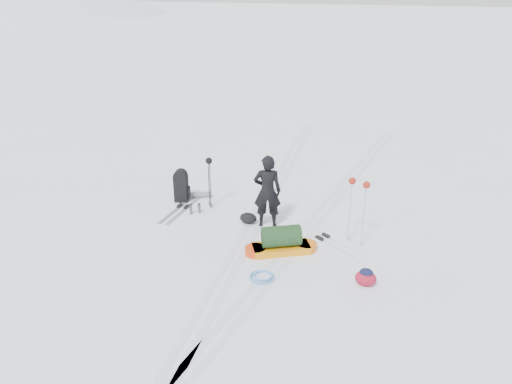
{
  "coord_description": "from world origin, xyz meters",
  "views": [
    {
      "loc": [
        3.14,
        -9.18,
        5.17
      ],
      "look_at": [
        0.12,
        0.12,
        0.95
      ],
      "focal_mm": 35.0,
      "sensor_mm": 36.0,
      "label": 1
    }
  ],
  "objects_px": {
    "skier": "(267,191)",
    "pulk_sled": "(281,242)",
    "ski_poles_black": "(209,167)",
    "expedition_rucksack": "(184,186)"
  },
  "relations": [
    {
      "from": "pulk_sled",
      "to": "expedition_rucksack",
      "type": "bearing_deg",
      "value": 122.61
    },
    {
      "from": "pulk_sled",
      "to": "expedition_rucksack",
      "type": "relative_size",
      "value": 1.81
    },
    {
      "from": "skier",
      "to": "pulk_sled",
      "type": "height_order",
      "value": "skier"
    },
    {
      "from": "pulk_sled",
      "to": "ski_poles_black",
      "type": "distance_m",
      "value": 2.8
    },
    {
      "from": "skier",
      "to": "pulk_sled",
      "type": "bearing_deg",
      "value": 105.04
    },
    {
      "from": "expedition_rucksack",
      "to": "ski_poles_black",
      "type": "height_order",
      "value": "ski_poles_black"
    },
    {
      "from": "skier",
      "to": "pulk_sled",
      "type": "xyz_separation_m",
      "value": [
        0.61,
        -1.03,
        -0.62
      ]
    },
    {
      "from": "pulk_sled",
      "to": "skier",
      "type": "bearing_deg",
      "value": 92.95
    },
    {
      "from": "skier",
      "to": "ski_poles_black",
      "type": "xyz_separation_m",
      "value": [
        -1.59,
        0.49,
        0.22
      ]
    },
    {
      "from": "skier",
      "to": "ski_poles_black",
      "type": "height_order",
      "value": "skier"
    }
  ]
}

